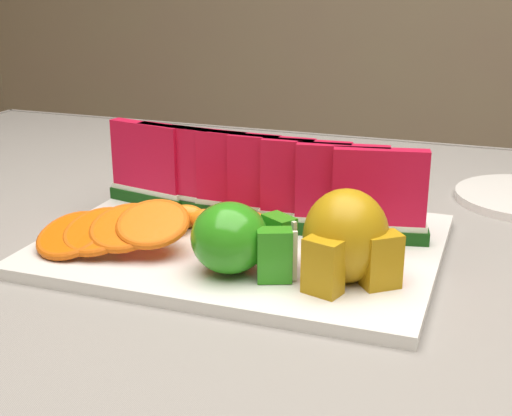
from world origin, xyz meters
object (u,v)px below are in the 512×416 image
object	(u,v)px
platter	(243,244)
fork	(245,157)
pear_cluster	(347,239)
apple_cluster	(238,239)

from	to	relation	value
platter	fork	xyz separation A→B (m)	(-0.13, 0.35, -0.00)
platter	pear_cluster	world-z (taller)	pear_cluster
apple_cluster	platter	bearing A→B (deg)	107.61
apple_cluster	fork	world-z (taller)	apple_cluster
pear_cluster	fork	distance (m)	0.48
fork	apple_cluster	bearing A→B (deg)	-70.20
apple_cluster	pear_cluster	bearing A→B (deg)	11.76
platter	apple_cluster	xyz separation A→B (m)	(0.03, -0.08, 0.04)
platter	pear_cluster	bearing A→B (deg)	-26.23
apple_cluster	pear_cluster	distance (m)	0.10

